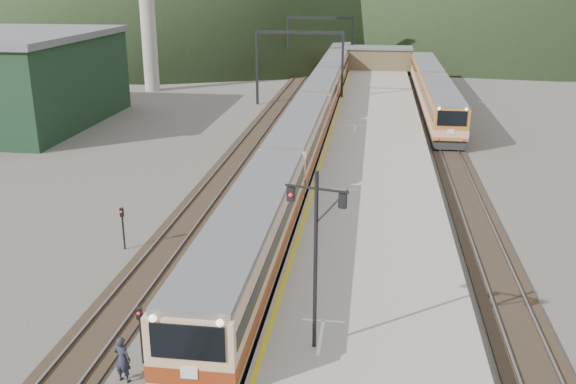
# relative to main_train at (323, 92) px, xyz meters

# --- Properties ---
(track_main) EXTENTS (2.60, 200.00, 0.23)m
(track_main) POSITION_rel_main_train_xyz_m (0.00, -11.93, -1.93)
(track_main) COLOR black
(track_main) RESTS_ON ground
(track_far) EXTENTS (2.60, 200.00, 0.23)m
(track_far) POSITION_rel_main_train_xyz_m (-5.00, -11.93, -1.93)
(track_far) COLOR black
(track_far) RESTS_ON ground
(track_second) EXTENTS (2.60, 200.00, 0.23)m
(track_second) POSITION_rel_main_train_xyz_m (11.50, -11.93, -1.93)
(track_second) COLOR black
(track_second) RESTS_ON ground
(platform) EXTENTS (8.00, 100.00, 1.00)m
(platform) POSITION_rel_main_train_xyz_m (5.60, -13.93, -1.50)
(platform) COLOR gray
(platform) RESTS_ON ground
(gantry_near) EXTENTS (9.55, 0.25, 8.00)m
(gantry_near) POSITION_rel_main_train_xyz_m (-2.85, 3.07, 3.59)
(gantry_near) COLOR black
(gantry_near) RESTS_ON ground
(gantry_far) EXTENTS (9.55, 0.25, 8.00)m
(gantry_far) POSITION_rel_main_train_xyz_m (-2.85, 28.07, 3.59)
(gantry_far) COLOR black
(gantry_far) RESTS_ON ground
(warehouse) EXTENTS (14.50, 20.50, 8.60)m
(warehouse) POSITION_rel_main_train_xyz_m (-28.00, -9.93, 2.32)
(warehouse) COLOR black
(warehouse) RESTS_ON ground
(station_shed) EXTENTS (9.40, 4.40, 3.10)m
(station_shed) POSITION_rel_main_train_xyz_m (5.60, 26.07, 0.57)
(station_shed) COLOR brown
(station_shed) RESTS_ON platform
(main_train) EXTENTS (2.90, 99.45, 3.54)m
(main_train) POSITION_rel_main_train_xyz_m (0.00, 0.00, 0.00)
(main_train) COLOR tan
(main_train) RESTS_ON track_main
(second_train) EXTENTS (2.82, 38.39, 3.44)m
(second_train) POSITION_rel_main_train_xyz_m (11.50, 3.95, -0.05)
(second_train) COLOR #B2682B
(second_train) RESTS_ON track_second
(signal_mast) EXTENTS (2.15, 0.68, 6.50)m
(signal_mast) POSITION_rel_main_train_xyz_m (3.62, -46.53, 2.99)
(signal_mast) COLOR black
(signal_mast) RESTS_ON platform
(short_signal_a) EXTENTS (0.25, 0.20, 2.27)m
(short_signal_a) POSITION_rel_main_train_xyz_m (-2.63, -46.91, -0.54)
(short_signal_a) COLOR black
(short_signal_a) RESTS_ON ground
(short_signal_b) EXTENTS (0.26, 0.22, 2.27)m
(short_signal_b) POSITION_rel_main_train_xyz_m (-2.26, -27.04, -0.54)
(short_signal_b) COLOR black
(short_signal_b) RESTS_ON ground
(short_signal_c) EXTENTS (0.27, 0.23, 2.27)m
(short_signal_c) POSITION_rel_main_train_xyz_m (-7.19, -37.08, -0.54)
(short_signal_c) COLOR black
(short_signal_c) RESTS_ON ground
(worker) EXTENTS (0.71, 0.55, 1.75)m
(worker) POSITION_rel_main_train_xyz_m (-2.91, -48.06, -1.12)
(worker) COLOR #1F2230
(worker) RESTS_ON ground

